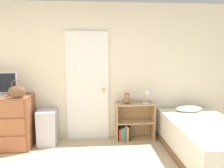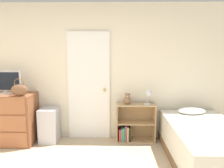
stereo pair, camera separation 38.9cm
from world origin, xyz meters
TOP-DOWN VIEW (x-y plane):
  - wall_back at (0.00, 2.31)m, footprint 10.00×0.06m
  - door_closed at (-0.04, 2.26)m, footprint 0.79×0.09m
  - dresser at (-1.53, 1.99)m, footprint 1.02×0.54m
  - tv at (-1.51, 1.99)m, footprint 0.56×0.16m
  - handbag at (-1.18, 1.82)m, footprint 0.29×0.12m
  - storage_bin at (-0.78, 2.08)m, footprint 0.32×0.38m
  - bookshelf at (0.78, 2.13)m, footprint 0.72×0.28m
  - teddy_bear at (0.68, 2.12)m, footprint 0.14×0.14m
  - desk_lamp at (1.06, 2.08)m, footprint 0.15×0.14m
  - bed at (1.83, 1.33)m, footprint 1.07×1.89m

SIDE VIEW (x-z plane):
  - bed at x=1.83m, z-range -0.05..0.63m
  - bookshelf at x=0.78m, z-range -0.06..0.65m
  - storage_bin at x=-0.78m, z-range 0.00..0.63m
  - dresser at x=-1.53m, z-range 0.00..0.92m
  - teddy_bear at x=0.68m, z-range 0.69..0.90m
  - desk_lamp at x=1.06m, z-range 0.76..1.04m
  - door_closed at x=-0.04m, z-range 0.00..2.04m
  - handbag at x=-1.18m, z-range 0.87..1.18m
  - tv at x=-1.51m, z-range 0.93..1.34m
  - wall_back at x=0.00m, z-range 0.00..2.55m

